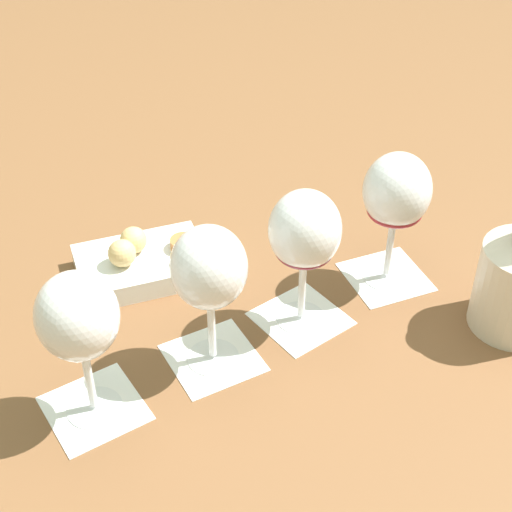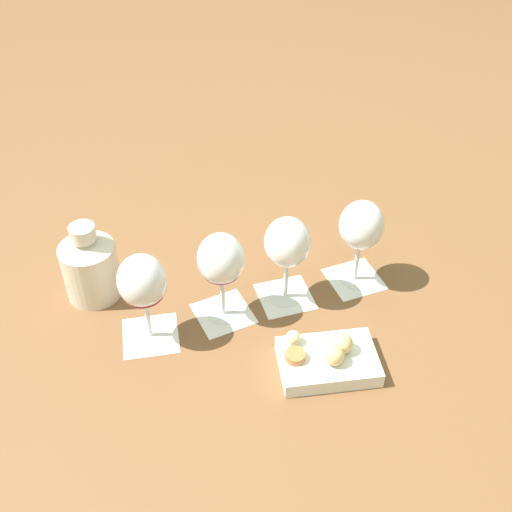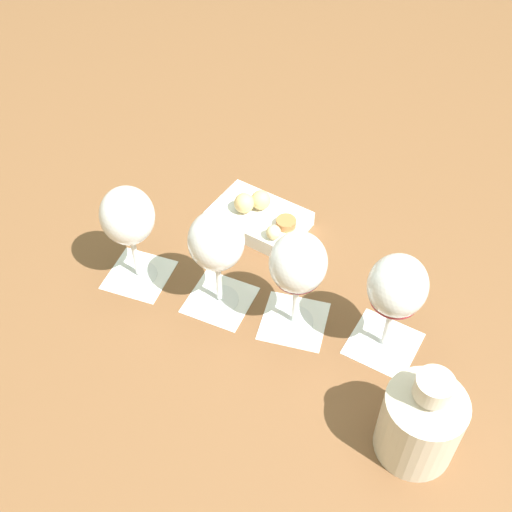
# 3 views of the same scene
# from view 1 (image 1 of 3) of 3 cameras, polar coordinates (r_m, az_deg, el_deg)

# --- Properties ---
(ground_plane) EXTENTS (8.00, 8.00, 0.00)m
(ground_plane) POSITION_cam_1_polar(r_m,az_deg,el_deg) (0.94, -0.07, -5.82)
(ground_plane) COLOR brown
(tasting_card_0) EXTENTS (0.14, 0.14, 0.00)m
(tasting_card_0) POSITION_cam_1_polar(r_m,az_deg,el_deg) (1.04, 9.42, -1.48)
(tasting_card_0) COLOR white
(tasting_card_0) RESTS_ON ground_plane
(tasting_card_1) EXTENTS (0.14, 0.14, 0.00)m
(tasting_card_1) POSITION_cam_1_polar(r_m,az_deg,el_deg) (0.96, 3.27, -4.54)
(tasting_card_1) COLOR white
(tasting_card_1) RESTS_ON ground_plane
(tasting_card_2) EXTENTS (0.14, 0.14, 0.00)m
(tasting_card_2) POSITION_cam_1_polar(r_m,az_deg,el_deg) (0.92, -3.14, -7.39)
(tasting_card_2) COLOR white
(tasting_card_2) RESTS_ON ground_plane
(tasting_card_3) EXTENTS (0.14, 0.14, 0.00)m
(tasting_card_3) POSITION_cam_1_polar(r_m,az_deg,el_deg) (0.88, -11.65, -10.78)
(tasting_card_3) COLOR white
(tasting_card_3) RESTS_ON ground_plane
(wine_glass_0) EXTENTS (0.08, 0.08, 0.18)m
(wine_glass_0) POSITION_cam_1_polar(r_m,az_deg,el_deg) (0.96, 10.18, 4.34)
(wine_glass_0) COLOR white
(wine_glass_0) RESTS_ON tasting_card_0
(wine_glass_1) EXTENTS (0.08, 0.08, 0.18)m
(wine_glass_1) POSITION_cam_1_polar(r_m,az_deg,el_deg) (0.88, 3.56, 1.50)
(wine_glass_1) COLOR white
(wine_glass_1) RESTS_ON tasting_card_1
(wine_glass_2) EXTENTS (0.08, 0.08, 0.18)m
(wine_glass_2) POSITION_cam_1_polar(r_m,az_deg,el_deg) (0.83, -3.44, -1.27)
(wine_glass_2) COLOR white
(wine_glass_2) RESTS_ON tasting_card_2
(wine_glass_3) EXTENTS (0.08, 0.08, 0.18)m
(wine_glass_3) POSITION_cam_1_polar(r_m,az_deg,el_deg) (0.79, -12.80, -4.73)
(wine_glass_3) COLOR white
(wine_glass_3) RESTS_ON tasting_card_3
(snack_dish) EXTENTS (0.19, 0.20, 0.07)m
(snack_dish) POSITION_cam_1_polar(r_m,az_deg,el_deg) (1.03, -8.28, -0.42)
(snack_dish) COLOR white
(snack_dish) RESTS_ON ground_plane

